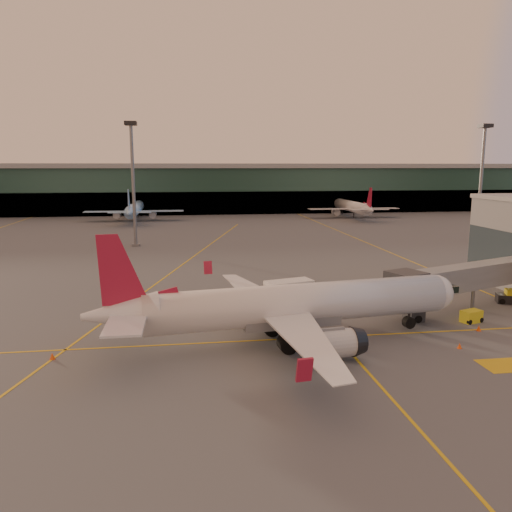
{
  "coord_description": "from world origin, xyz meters",
  "views": [
    {
      "loc": [
        -9.48,
        -40.51,
        16.58
      ],
      "look_at": [
        -0.43,
        23.24,
        5.0
      ],
      "focal_mm": 35.0,
      "sensor_mm": 36.0,
      "label": 1
    }
  ],
  "objects": [
    {
      "name": "pushback_tug",
      "position": [
        29.97,
        13.87,
        0.7
      ],
      "size": [
        3.77,
        2.87,
        1.72
      ],
      "rotation": [
        0.0,
        0.0,
        -0.37
      ],
      "color": "black",
      "rests_on": "ground"
    },
    {
      "name": "cone_tail",
      "position": [
        -21.29,
        2.78,
        0.29
      ],
      "size": [
        0.47,
        0.47,
        0.6
      ],
      "color": "#F24D0C",
      "rests_on": "ground"
    },
    {
      "name": "ground",
      "position": [
        0.0,
        0.0,
        0.0
      ],
      "size": [
        600.0,
        600.0,
        0.0
      ],
      "primitive_type": "plane",
      "color": "#4C4F54",
      "rests_on": "ground"
    },
    {
      "name": "cone_wing_left",
      "position": [
        -1.13,
        22.24,
        0.25
      ],
      "size": [
        0.4,
        0.4,
        0.51
      ],
      "color": "#F24D0C",
      "rests_on": "ground"
    },
    {
      "name": "taxi_markings",
      "position": [
        -7.32,
        44.49,
        0.01
      ],
      "size": [
        100.12,
        173.0,
        0.01
      ],
      "color": "gold",
      "rests_on": "ground"
    },
    {
      "name": "mast_east_near",
      "position": [
        55.0,
        62.0,
        14.86
      ],
      "size": [
        2.4,
        2.4,
        25.6
      ],
      "color": "slate",
      "rests_on": "ground"
    },
    {
      "name": "cone_fwd",
      "position": [
        15.33,
        0.27,
        0.25
      ],
      "size": [
        0.42,
        0.42,
        0.53
      ],
      "color": "#F24D0C",
      "rests_on": "ground"
    },
    {
      "name": "jet_bridge",
      "position": [
        24.8,
        12.45,
        3.82
      ],
      "size": [
        24.82,
        12.04,
        5.58
      ],
      "color": "slate",
      "rests_on": "ground"
    },
    {
      "name": "distant_aircraft_row",
      "position": [
        -21.0,
        118.0,
        0.0
      ],
      "size": [
        290.0,
        34.0,
        13.0
      ],
      "color": "#95C7FA",
      "rests_on": "ground"
    },
    {
      "name": "cone_nose",
      "position": [
        19.99,
        4.67,
        0.28
      ],
      "size": [
        0.46,
        0.46,
        0.59
      ],
      "color": "#F24D0C",
      "rests_on": "ground"
    },
    {
      "name": "mast_west_near",
      "position": [
        -20.0,
        66.0,
        14.86
      ],
      "size": [
        2.4,
        2.4,
        25.6
      ],
      "color": "slate",
      "rests_on": "ground"
    },
    {
      "name": "gpu_cart",
      "position": [
        20.84,
        7.48,
        0.64
      ],
      "size": [
        2.54,
        1.97,
        1.31
      ],
      "rotation": [
        0.0,
        0.0,
        0.32
      ],
      "color": "gold",
      "rests_on": "ground"
    },
    {
      "name": "main_airplane",
      "position": [
        -0.09,
        4.06,
        3.58
      ],
      "size": [
        36.52,
        33.05,
        11.03
      ],
      "rotation": [
        0.0,
        0.0,
        0.14
      ],
      "color": "silver",
      "rests_on": "ground"
    },
    {
      "name": "catering_truck",
      "position": [
        1.82,
        12.4,
        2.33
      ],
      "size": [
        5.7,
        3.64,
        4.1
      ],
      "rotation": [
        0.0,
        0.0,
        0.28
      ],
      "color": "red",
      "rests_on": "ground"
    },
    {
      "name": "terminal",
      "position": [
        0.0,
        141.79,
        8.76
      ],
      "size": [
        400.0,
        20.0,
        17.6
      ],
      "color": "#19382D",
      "rests_on": "ground"
    }
  ]
}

